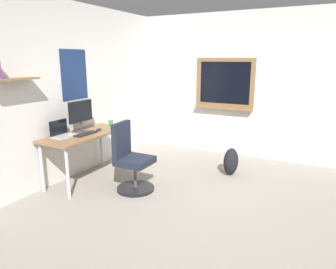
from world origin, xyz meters
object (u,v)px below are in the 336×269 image
object	(u,v)px
computer_mouse	(99,130)
monitor_primary	(81,114)
backpack	(231,161)
keyboard	(86,134)
laptop	(62,133)
desk	(85,138)
coffee_mug	(111,123)
office_chair	(131,162)

from	to	relation	value
computer_mouse	monitor_primary	bearing A→B (deg)	136.67
monitor_primary	backpack	xyz separation A→B (m)	(1.19, -1.94, -0.78)
keyboard	laptop	bearing A→B (deg)	137.59
desk	keyboard	bearing A→B (deg)	-132.57
laptop	keyboard	distance (m)	0.32
desk	backpack	distance (m)	2.26
coffee_mug	office_chair	bearing A→B (deg)	-126.49
office_chair	monitor_primary	size ratio (longest dim) A/B	2.05
desk	keyboard	distance (m)	0.13
computer_mouse	coffee_mug	size ratio (longest dim) A/B	1.13
office_chair	laptop	world-z (taller)	laptop
computer_mouse	coffee_mug	xyz separation A→B (m)	(0.37, 0.05, 0.03)
desk	laptop	distance (m)	0.36
desk	coffee_mug	size ratio (longest dim) A/B	14.72
desk	office_chair	world-z (taller)	office_chair
backpack	keyboard	bearing A→B (deg)	126.10
keyboard	office_chair	bearing A→B (deg)	-83.37
desk	coffee_mug	distance (m)	0.59
keyboard	backpack	world-z (taller)	keyboard
laptop	monitor_primary	size ratio (longest dim) A/B	0.67
laptop	keyboard	size ratio (longest dim) A/B	0.84
monitor_primary	computer_mouse	world-z (taller)	monitor_primary
computer_mouse	backpack	size ratio (longest dim) A/B	0.24
monitor_primary	keyboard	size ratio (longest dim) A/B	1.25
monitor_primary	coffee_mug	bearing A→B (deg)	-12.28
monitor_primary	keyboard	xyz separation A→B (m)	(-0.10, -0.17, -0.26)
office_chair	keyboard	world-z (taller)	office_chair
office_chair	backpack	world-z (taller)	office_chair
laptop	backpack	distance (m)	2.57
office_chair	monitor_primary	world-z (taller)	monitor_primary
office_chair	laptop	xyz separation A→B (m)	(-0.32, 0.93, 0.37)
office_chair	computer_mouse	size ratio (longest dim) A/B	9.13
keyboard	coffee_mug	bearing A→B (deg)	4.43
coffee_mug	keyboard	bearing A→B (deg)	-175.57
laptop	backpack	world-z (taller)	laptop
computer_mouse	coffee_mug	bearing A→B (deg)	7.80
office_chair	monitor_primary	bearing A→B (deg)	88.76
laptop	monitor_primary	xyz separation A→B (m)	(0.34, -0.05, 0.22)
laptop	backpack	size ratio (longest dim) A/B	0.72
keyboard	monitor_primary	bearing A→B (deg)	58.89
desk	laptop	world-z (taller)	laptop
office_chair	backpack	bearing A→B (deg)	-41.26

